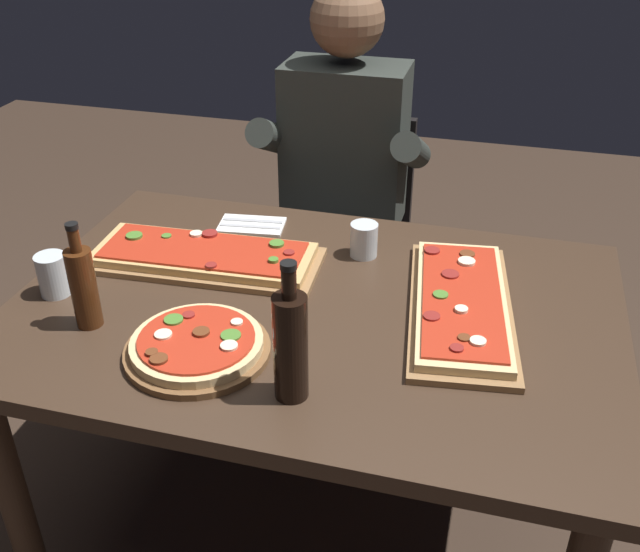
{
  "coord_description": "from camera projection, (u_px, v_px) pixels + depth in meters",
  "views": [
    {
      "loc": [
        0.38,
        -1.36,
        1.67
      ],
      "look_at": [
        0.0,
        0.05,
        0.79
      ],
      "focal_mm": 40.9,
      "sensor_mm": 36.0,
      "label": 1
    }
  ],
  "objects": [
    {
      "name": "ground_plane",
      "position": [
        315.0,
        522.0,
        2.07
      ],
      "size": [
        6.4,
        6.4,
        0.0
      ],
      "primitive_type": "plane",
      "color": "#38281E"
    },
    {
      "name": "pizza_rectangular_front",
      "position": [
        204.0,
        256.0,
        1.85
      ],
      "size": [
        0.6,
        0.27,
        0.05
      ],
      "color": "olive",
      "rests_on": "dining_table"
    },
    {
      "name": "seated_diner",
      "position": [
        341.0,
        177.0,
        2.32
      ],
      "size": [
        0.53,
        0.41,
        1.33
      ],
      "color": "#23232D",
      "rests_on": "ground_plane"
    },
    {
      "name": "diner_chair",
      "position": [
        348.0,
        232.0,
        2.55
      ],
      "size": [
        0.44,
        0.44,
        0.87
      ],
      "color": "black",
      "rests_on": "ground_plane"
    },
    {
      "name": "napkin_cutlery_set",
      "position": [
        252.0,
        225.0,
        2.03
      ],
      "size": [
        0.19,
        0.13,
        0.01
      ],
      "color": "white",
      "rests_on": "dining_table"
    },
    {
      "name": "tumbler_near_camera",
      "position": [
        53.0,
        277.0,
        1.71
      ],
      "size": [
        0.07,
        0.07,
        0.1
      ],
      "color": "silver",
      "rests_on": "dining_table"
    },
    {
      "name": "dining_table",
      "position": [
        315.0,
        338.0,
        1.74
      ],
      "size": [
        1.4,
        0.96,
        0.74
      ],
      "color": "#3D2B1E",
      "rests_on": "ground_plane"
    },
    {
      "name": "pizza_rectangular_left",
      "position": [
        461.0,
        304.0,
        1.66
      ],
      "size": [
        0.3,
        0.58,
        0.05
      ],
      "color": "olive",
      "rests_on": "dining_table"
    },
    {
      "name": "pizza_round_far",
      "position": [
        197.0,
        346.0,
        1.52
      ],
      "size": [
        0.31,
        0.31,
        0.05
      ],
      "color": "brown",
      "rests_on": "dining_table"
    },
    {
      "name": "oil_bottle_amber",
      "position": [
        83.0,
        285.0,
        1.57
      ],
      "size": [
        0.06,
        0.06,
        0.25
      ],
      "color": "#47230F",
      "rests_on": "dining_table"
    },
    {
      "name": "tumbler_far_side",
      "position": [
        364.0,
        242.0,
        1.87
      ],
      "size": [
        0.07,
        0.07,
        0.09
      ],
      "color": "silver",
      "rests_on": "dining_table"
    },
    {
      "name": "wine_bottle_dark",
      "position": [
        290.0,
        344.0,
        1.36
      ],
      "size": [
        0.07,
        0.07,
        0.3
      ],
      "color": "black",
      "rests_on": "dining_table"
    }
  ]
}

